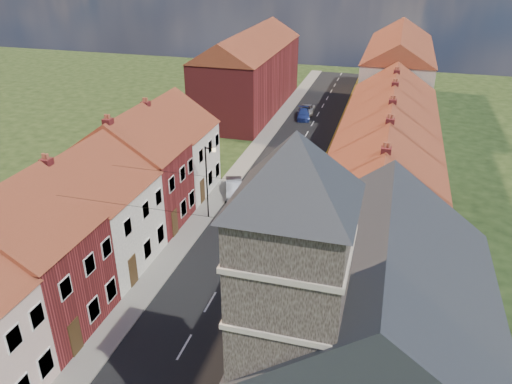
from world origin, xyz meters
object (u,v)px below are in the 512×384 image
at_px(car_mid, 234,188).
at_px(pedestrian_right, 282,306).
at_px(car_far, 303,114).
at_px(lamppost, 208,178).
at_px(car_distant, 307,109).
at_px(church, 364,328).

bearing_deg(car_mid, pedestrian_right, -82.15).
bearing_deg(car_far, lamppost, -105.21).
xyz_separation_m(car_mid, pedestrian_right, (7.80, -14.84, 0.32)).
xyz_separation_m(lamppost, car_distant, (2.31, 30.00, -3.00)).
xyz_separation_m(church, pedestrian_right, (-4.76, 6.35, -4.90)).
relative_size(church, car_far, 3.84).
bearing_deg(pedestrian_right, car_distant, -100.06).
distance_m(lamppost, car_distant, 30.24).
bearing_deg(car_mid, car_far, 65.99).
relative_size(car_mid, pedestrian_right, 2.33).
bearing_deg(car_distant, car_mid, -96.55).
bearing_deg(church, pedestrian_right, 126.87).
bearing_deg(car_mid, car_distant, 66.31).
xyz_separation_m(church, car_distant, (-10.86, 46.68, -5.34)).
distance_m(church, pedestrian_right, 9.32).
bearing_deg(car_distant, car_far, -93.31).
xyz_separation_m(church, car_far, (-10.88, 44.36, -5.30)).
height_order(car_mid, car_far, car_mid).
xyz_separation_m(car_far, pedestrian_right, (6.12, -38.01, 0.40)).
xyz_separation_m(lamppost, car_mid, (0.61, 4.51, -2.88)).
bearing_deg(pedestrian_right, lamppost, -69.50).
bearing_deg(church, car_distant, 103.10).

